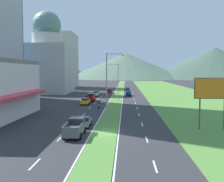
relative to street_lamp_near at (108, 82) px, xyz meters
The scene contains 44 objects.
ground_plane 10.98m from the street_lamp_near, 88.96° to the right, with size 600.00×600.00×0.00m, color #2D2D30.
grass_median 51.28m from the street_lamp_near, 89.81° to the left, with size 3.20×240.00×0.06m, color #518438.
grass_verge_right 55.32m from the street_lamp_near, 67.81° to the left, with size 24.00×240.00×0.06m, color #518438.
lane_dash_left_1 21.98m from the street_lamp_near, 103.52° to the right, with size 0.16×2.80×0.01m, color silver.
lane_dash_left_2 14.30m from the street_lamp_near, 112.46° to the right, with size 0.16×2.80×0.01m, color silver.
lane_dash_left_3 8.57m from the street_lamp_near, 145.74° to the right, with size 0.16×2.80×0.01m, color silver.
lane_dash_left_4 9.45m from the street_lamp_near, 133.41° to the left, with size 0.16×2.80×0.01m, color silver.
lane_dash_left_5 15.89m from the street_lamp_near, 109.68° to the left, with size 0.16×2.80×0.01m, color silver.
lane_dash_left_6 23.72m from the street_lamp_near, 102.44° to the left, with size 0.16×2.80×0.01m, color silver.
lane_dash_left_7 31.93m from the street_lamp_near, 99.06° to the left, with size 0.16×2.80×0.01m, color silver.
lane_dash_left_8 40.30m from the street_lamp_near, 97.12° to the left, with size 0.16×2.80×0.01m, color silver.
lane_dash_left_9 48.74m from the street_lamp_near, 95.86° to the left, with size 0.16×2.80×0.01m, color silver.
lane_dash_left_10 57.22m from the street_lamp_near, 94.98° to the left, with size 0.16×2.80×0.01m, color silver.
lane_dash_left_11 65.73m from the street_lamp_near, 94.32° to the left, with size 0.16×2.80×0.01m, color silver.
lane_dash_right_1 22.05m from the street_lamp_near, 75.60° to the right, with size 0.16×2.80×0.01m, color silver.
lane_dash_right_2 14.42m from the street_lamp_near, 66.20° to the right, with size 0.16×2.80×0.01m, color silver.
lane_dash_right_3 8.76m from the street_lamp_near, 32.55° to the right, with size 0.16×2.80×0.01m, color silver.
lane_dash_right_4 9.63m from the street_lamp_near, 44.73° to the left, with size 0.16×2.80×0.01m, color silver.
lane_dash_right_5 15.99m from the street_lamp_near, 69.10° to the left, with size 0.16×2.80×0.01m, color silver.
lane_dash_right_6 23.79m from the street_lamp_near, 76.75° to the left, with size 0.16×2.80×0.01m, color silver.
lane_dash_right_7 31.99m from the street_lamp_near, 80.34° to the left, with size 0.16×2.80×0.01m, color silver.
lane_dash_right_8 40.34m from the street_lamp_near, 82.41° to the left, with size 0.16×2.80×0.01m, color silver.
lane_dash_right_9 48.78m from the street_lamp_near, 83.75° to the left, with size 0.16×2.80×0.01m, color silver.
lane_dash_right_10 57.25m from the street_lamp_near, 84.69° to the left, with size 0.16×2.80×0.01m, color silver.
lane_dash_right_11 65.75m from the street_lamp_near, 85.39° to the left, with size 0.16×2.80×0.01m, color silver.
edge_line_median_left 51.30m from the street_lamp_near, 91.78° to the left, with size 0.16×240.00×0.01m, color silver.
edge_line_median_right 51.31m from the street_lamp_near, 87.84° to the left, with size 0.16×240.00×0.01m, color silver.
domed_building 58.40m from the street_lamp_near, 116.40° to the left, with size 16.54×16.54×29.71m.
midrise_colored 91.29m from the street_lamp_near, 110.00° to the left, with size 17.93×17.93×26.46m, color #B7B2A8.
hill_far_left 267.66m from the street_lamp_near, 110.47° to the left, with size 120.12×120.12×31.84m, color #3D5647.
hill_far_center 253.12m from the street_lamp_near, 89.27° to the left, with size 135.40×135.40×28.47m, color #516B56.
hill_far_right 278.90m from the street_lamp_near, 68.17° to the left, with size 157.31×157.31×34.93m, color #3D5647.
street_lamp_near is the anchor object (origin of this frame).
street_lamp_mid 27.07m from the street_lamp_near, 89.00° to the left, with size 2.98×0.36×9.86m.
billboard_roadside 15.82m from the street_lamp_near, 23.31° to the right, with size 4.89×0.28×7.05m.
car_0 21.22m from the street_lamp_near, 109.38° to the left, with size 1.95×4.15×1.56m.
car_1 63.18m from the street_lamp_near, 86.73° to the left, with size 1.86×4.01×1.45m.
car_2 42.32m from the street_lamp_near, 84.95° to the left, with size 1.87×4.48×1.48m.
car_3 8.25m from the street_lamp_near, 120.98° to the right, with size 2.04×4.07×1.44m.
car_4 56.02m from the street_lamp_near, 93.50° to the left, with size 1.89×4.21×1.51m.
car_5 41.85m from the street_lamp_near, 99.18° to the left, with size 1.86×4.80×1.58m.
pickup_truck_0 12.19m from the street_lamp_near, 108.03° to the right, with size 2.18×5.40×2.00m.
pickup_truck_1 27.63m from the street_lamp_near, 103.82° to the left, with size 2.18×5.40×2.00m.
motorcycle_rider 14.71m from the street_lamp_near, 102.30° to the left, with size 0.36×2.00×1.80m.
Camera 1 is at (2.62, -32.53, 7.89)m, focal length 41.46 mm.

